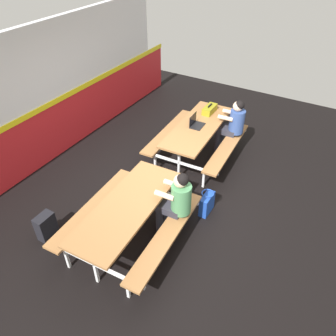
{
  "coord_description": "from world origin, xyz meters",
  "views": [
    {
      "loc": [
        -3.89,
        -2.21,
        4.05
      ],
      "look_at": [
        0.0,
        0.08,
        0.55
      ],
      "focal_mm": 35.25,
      "sensor_mm": 36.0,
      "label": 1
    }
  ],
  "objects_px": {
    "student_further": "(233,123)",
    "tote_bag_bright": "(207,203)",
    "student_nearer": "(176,199)",
    "backpack_dark": "(46,226)",
    "laptop_dark": "(196,124)",
    "picnic_table_left": "(128,213)",
    "picnic_table_right": "(197,133)",
    "toolbox_grey": "(210,109)"
  },
  "relations": [
    {
      "from": "picnic_table_left",
      "to": "picnic_table_right",
      "type": "xyz_separation_m",
      "value": [
        2.52,
        0.11,
        0.0
      ]
    },
    {
      "from": "backpack_dark",
      "to": "student_further",
      "type": "bearing_deg",
      "value": -23.43
    },
    {
      "from": "student_nearer",
      "to": "toolbox_grey",
      "type": "xyz_separation_m",
      "value": [
        2.63,
        0.68,
        0.1
      ]
    },
    {
      "from": "student_nearer",
      "to": "student_further",
      "type": "relative_size",
      "value": 1.0
    },
    {
      "from": "toolbox_grey",
      "to": "tote_bag_bright",
      "type": "height_order",
      "value": "toolbox_grey"
    },
    {
      "from": "picnic_table_left",
      "to": "tote_bag_bright",
      "type": "height_order",
      "value": "picnic_table_left"
    },
    {
      "from": "student_nearer",
      "to": "toolbox_grey",
      "type": "bearing_deg",
      "value": 14.44
    },
    {
      "from": "picnic_table_right",
      "to": "tote_bag_bright",
      "type": "height_order",
      "value": "picnic_table_right"
    },
    {
      "from": "student_nearer",
      "to": "tote_bag_bright",
      "type": "relative_size",
      "value": 2.81
    },
    {
      "from": "picnic_table_right",
      "to": "student_further",
      "type": "height_order",
      "value": "student_further"
    },
    {
      "from": "picnic_table_left",
      "to": "student_nearer",
      "type": "bearing_deg",
      "value": -46.86
    },
    {
      "from": "student_nearer",
      "to": "laptop_dark",
      "type": "xyz_separation_m",
      "value": [
        2.0,
        0.68,
        0.08
      ]
    },
    {
      "from": "picnic_table_left",
      "to": "student_further",
      "type": "relative_size",
      "value": 1.71
    },
    {
      "from": "picnic_table_right",
      "to": "backpack_dark",
      "type": "height_order",
      "value": "picnic_table_right"
    },
    {
      "from": "picnic_table_right",
      "to": "backpack_dark",
      "type": "relative_size",
      "value": 4.7
    },
    {
      "from": "student_further",
      "to": "toolbox_grey",
      "type": "relative_size",
      "value": 3.02
    },
    {
      "from": "picnic_table_left",
      "to": "tote_bag_bright",
      "type": "relative_size",
      "value": 4.81
    },
    {
      "from": "picnic_table_right",
      "to": "student_nearer",
      "type": "distance_m",
      "value": 2.13
    },
    {
      "from": "picnic_table_left",
      "to": "laptop_dark",
      "type": "distance_m",
      "value": 2.51
    },
    {
      "from": "picnic_table_left",
      "to": "tote_bag_bright",
      "type": "xyz_separation_m",
      "value": [
        1.15,
        -0.76,
        -0.38
      ]
    },
    {
      "from": "picnic_table_right",
      "to": "backpack_dark",
      "type": "xyz_separation_m",
      "value": [
        -3.12,
        1.05,
        -0.36
      ]
    },
    {
      "from": "picnic_table_left",
      "to": "student_further",
      "type": "bearing_deg",
      "value": -7.79
    },
    {
      "from": "student_further",
      "to": "tote_bag_bright",
      "type": "xyz_separation_m",
      "value": [
        -1.89,
        -0.35,
        -0.51
      ]
    },
    {
      "from": "toolbox_grey",
      "to": "student_nearer",
      "type": "bearing_deg",
      "value": -165.56
    },
    {
      "from": "laptop_dark",
      "to": "toolbox_grey",
      "type": "bearing_deg",
      "value": -0.39
    },
    {
      "from": "picnic_table_right",
      "to": "tote_bag_bright",
      "type": "xyz_separation_m",
      "value": [
        -1.37,
        -0.88,
        -0.38
      ]
    },
    {
      "from": "student_nearer",
      "to": "student_further",
      "type": "distance_m",
      "value": 2.54
    },
    {
      "from": "student_nearer",
      "to": "student_further",
      "type": "bearing_deg",
      "value": 2.6
    },
    {
      "from": "picnic_table_left",
      "to": "student_further",
      "type": "xyz_separation_m",
      "value": [
        3.04,
        -0.42,
        0.13
      ]
    },
    {
      "from": "backpack_dark",
      "to": "picnic_table_right",
      "type": "bearing_deg",
      "value": -18.55
    },
    {
      "from": "student_further",
      "to": "laptop_dark",
      "type": "bearing_deg",
      "value": 133.52
    },
    {
      "from": "picnic_table_left",
      "to": "tote_bag_bright",
      "type": "distance_m",
      "value": 1.43
    },
    {
      "from": "backpack_dark",
      "to": "toolbox_grey",
      "type": "bearing_deg",
      "value": -15.21
    },
    {
      "from": "picnic_table_left",
      "to": "student_nearer",
      "type": "distance_m",
      "value": 0.74
    },
    {
      "from": "student_nearer",
      "to": "backpack_dark",
      "type": "xyz_separation_m",
      "value": [
        -1.1,
        1.69,
        -0.49
      ]
    },
    {
      "from": "student_further",
      "to": "toolbox_grey",
      "type": "bearing_deg",
      "value": 80.73
    },
    {
      "from": "picnic_table_right",
      "to": "tote_bag_bright",
      "type": "relative_size",
      "value": 4.81
    },
    {
      "from": "tote_bag_bright",
      "to": "student_further",
      "type": "bearing_deg",
      "value": 10.41
    },
    {
      "from": "laptop_dark",
      "to": "toolbox_grey",
      "type": "distance_m",
      "value": 0.63
    },
    {
      "from": "picnic_table_right",
      "to": "student_nearer",
      "type": "bearing_deg",
      "value": -162.28
    },
    {
      "from": "student_further",
      "to": "toolbox_grey",
      "type": "height_order",
      "value": "student_further"
    },
    {
      "from": "student_nearer",
      "to": "tote_bag_bright",
      "type": "xyz_separation_m",
      "value": [
        0.65,
        -0.23,
        -0.51
      ]
    }
  ]
}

